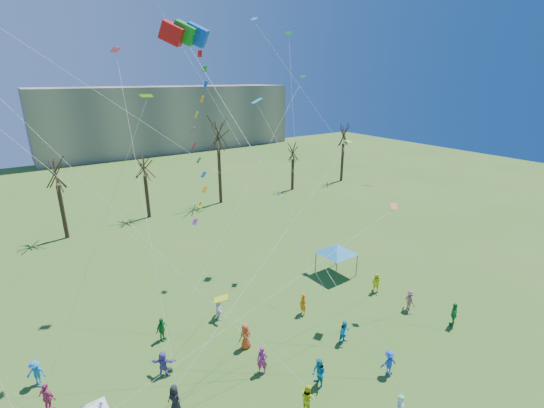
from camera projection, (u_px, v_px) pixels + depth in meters
distant_building at (170, 118)px, 92.72m from camera, size 60.00×14.00×15.00m
bare_tree_row at (139, 161)px, 46.06m from camera, size 71.55×7.92×12.36m
big_box_kite at (206, 141)px, 18.71m from camera, size 4.38×6.07×20.36m
canopy_tent_blue at (337, 249)px, 33.91m from camera, size 4.03×4.03×3.02m
festival_crowd at (250, 356)px, 23.27m from camera, size 26.50×12.07×1.86m
small_kites_aloft at (221, 129)px, 23.47m from camera, size 28.93×17.69×34.38m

